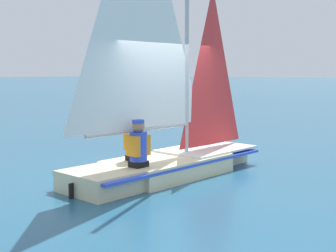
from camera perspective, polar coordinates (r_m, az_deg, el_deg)
ground_plane at (r=8.99m, az=0.00°, el=-6.05°), size 260.00×260.00×0.00m
sailboat_main at (r=8.80m, az=-0.25°, el=-0.33°), size 1.70×4.46×5.55m
sailor_helm at (r=8.61m, az=-4.06°, el=-2.35°), size 0.32×0.36×1.16m
sailor_crew at (r=8.01m, az=-3.63°, el=-3.04°), size 0.32×0.36×1.16m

